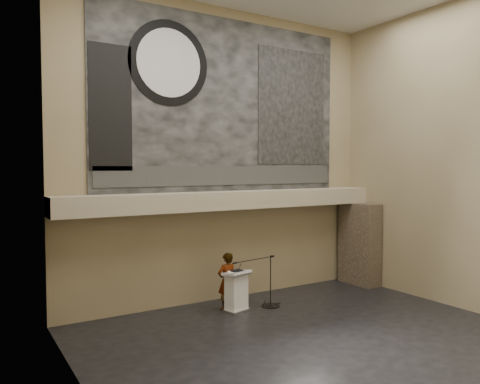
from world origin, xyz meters
TOP-DOWN VIEW (x-y plane):
  - floor at (0.00, 0.00)m, footprint 10.00×10.00m
  - wall_back at (0.00, 4.00)m, footprint 10.00×0.02m
  - wall_left at (-5.00, 0.00)m, footprint 0.02×8.00m
  - wall_right at (5.00, 0.00)m, footprint 0.02×8.00m
  - soffit at (0.00, 3.60)m, footprint 10.00×0.80m
  - sprinkler_left at (-1.60, 3.55)m, footprint 0.04×0.04m
  - sprinkler_right at (1.90, 3.55)m, footprint 0.04×0.04m
  - banner at (0.00, 3.97)m, footprint 8.00×0.05m
  - banner_text_strip at (0.00, 3.93)m, footprint 7.76×0.02m
  - banner_clock_rim at (-1.80, 3.93)m, footprint 2.30×0.02m
  - banner_clock_face at (-1.80, 3.91)m, footprint 1.84×0.02m
  - banner_building_print at (2.40, 3.93)m, footprint 2.60×0.02m
  - banner_brick_print at (-3.40, 3.93)m, footprint 1.10×0.02m
  - stone_pier at (4.65, 3.15)m, footprint 0.60×1.40m
  - lectern at (-0.43, 2.68)m, footprint 0.79×0.65m
  - binder at (-0.42, 2.66)m, footprint 0.36×0.33m
  - papers at (-0.58, 2.69)m, footprint 0.27×0.31m
  - speaker_person at (-0.55, 2.99)m, footprint 0.58×0.39m
  - mic_stand at (0.59, 2.60)m, footprint 1.62×0.52m

SIDE VIEW (x-z plane):
  - floor at x=0.00m, z-range 0.00..0.00m
  - mic_stand at x=0.59m, z-range -0.49..0.95m
  - lectern at x=-0.43m, z-range -0.01..1.12m
  - speaker_person at x=-0.55m, z-range 0.00..1.57m
  - papers at x=-0.58m, z-range 1.10..1.10m
  - binder at x=-0.42m, z-range 1.10..1.14m
  - stone_pier at x=4.65m, z-range 0.00..2.70m
  - sprinkler_left at x=-1.60m, z-range 2.64..2.70m
  - sprinkler_right at x=1.90m, z-range 2.64..2.70m
  - soffit at x=0.00m, z-range 2.70..3.20m
  - banner_text_strip at x=0.00m, z-range 3.38..3.93m
  - wall_back at x=0.00m, z-range 0.00..8.50m
  - wall_left at x=-5.00m, z-range 0.00..8.50m
  - wall_right at x=5.00m, z-range 0.00..8.50m
  - banner_brick_print at x=-3.40m, z-range 3.80..7.00m
  - banner at x=0.00m, z-range 3.20..8.20m
  - banner_building_print at x=2.40m, z-range 4.00..7.60m
  - banner_clock_rim at x=-1.80m, z-range 5.55..7.85m
  - banner_clock_face at x=-1.80m, z-range 5.78..7.62m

